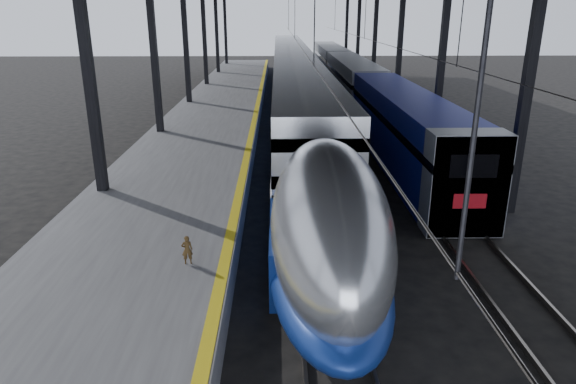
{
  "coord_description": "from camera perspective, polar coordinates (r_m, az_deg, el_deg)",
  "views": [
    {
      "loc": [
        0.73,
        -13.23,
        7.25
      ],
      "look_at": [
        1.04,
        1.72,
        2.0
      ],
      "focal_mm": 32.0,
      "sensor_mm": 36.0,
      "label": 1
    }
  ],
  "objects": [
    {
      "name": "platform",
      "position": [
        34.17,
        -8.34,
        7.74
      ],
      "size": [
        6.0,
        80.0,
        1.0
      ],
      "primitive_type": "cube",
      "color": "#4C4C4F",
      "rests_on": "ground"
    },
    {
      "name": "ground",
      "position": [
        15.1,
        -3.85,
        -9.4
      ],
      "size": [
        160.0,
        160.0,
        0.0
      ],
      "primitive_type": "plane",
      "color": "black",
      "rests_on": "ground"
    },
    {
      "name": "rails",
      "position": [
        34.2,
        5.22,
        7.16
      ],
      "size": [
        6.52,
        80.0,
        0.16
      ],
      "color": "slate",
      "rests_on": "ground"
    },
    {
      "name": "yellow_strip",
      "position": [
        33.84,
        -3.62,
        8.67
      ],
      "size": [
        0.3,
        80.0,
        0.01
      ],
      "primitive_type": "cube",
      "color": "gold",
      "rests_on": "platform"
    },
    {
      "name": "tgv_train",
      "position": [
        39.7,
        0.68,
        11.79
      ],
      "size": [
        3.04,
        65.2,
        4.35
      ],
      "color": "silver",
      "rests_on": "ground"
    },
    {
      "name": "second_train",
      "position": [
        43.7,
        7.24,
        12.05
      ],
      "size": [
        2.61,
        56.05,
        3.59
      ],
      "color": "navy",
      "rests_on": "ground"
    },
    {
      "name": "child",
      "position": [
        13.71,
        -11.14,
        -6.32
      ],
      "size": [
        0.32,
        0.24,
        0.79
      ],
      "primitive_type": "imported",
      "rotation": [
        0.0,
        0.0,
        3.32
      ],
      "color": "#443016",
      "rests_on": "platform"
    }
  ]
}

